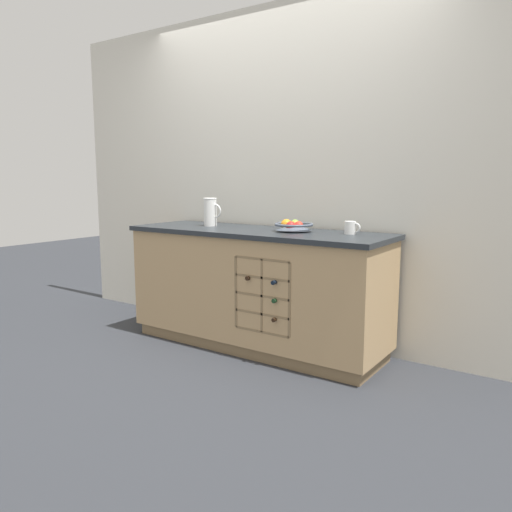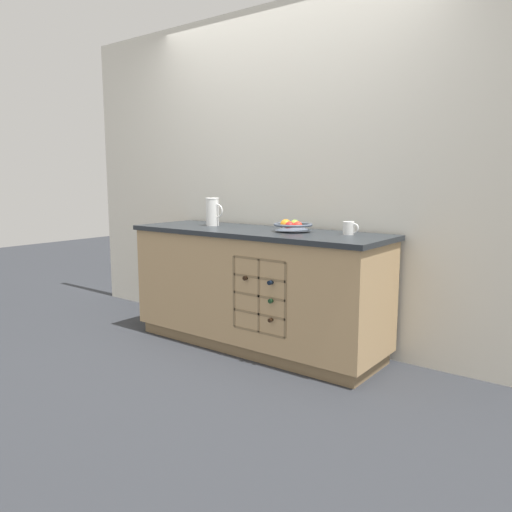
{
  "view_description": "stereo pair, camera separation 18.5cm",
  "coord_description": "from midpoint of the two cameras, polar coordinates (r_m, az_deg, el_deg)",
  "views": [
    {
      "loc": [
        2.04,
        -2.98,
        1.25
      ],
      "look_at": [
        0.0,
        0.0,
        0.69
      ],
      "focal_mm": 35.0,
      "sensor_mm": 36.0,
      "label": 1
    },
    {
      "loc": [
        2.19,
        -2.87,
        1.25
      ],
      "look_at": [
        0.0,
        0.0,
        0.69
      ],
      "focal_mm": 35.0,
      "sensor_mm": 36.0,
      "label": 2
    }
  ],
  "objects": [
    {
      "name": "back_wall",
      "position": [
        3.91,
        4.68,
        9.2
      ],
      "size": [
        4.4,
        0.06,
        2.55
      ],
      "primitive_type": "cube",
      "color": "silver",
      "rests_on": "ground_plane"
    },
    {
      "name": "ground_plane",
      "position": [
        3.82,
        1.41,
        -10.23
      ],
      "size": [
        14.0,
        14.0,
        0.0
      ],
      "primitive_type": "plane",
      "color": "#2D3035"
    },
    {
      "name": "kitchen_island",
      "position": [
        3.7,
        1.45,
        -3.68
      ],
      "size": [
        1.99,
        0.65,
        0.88
      ],
      "color": "olive",
      "rests_on": "ground_plane"
    },
    {
      "name": "ceramic_mug",
      "position": [
        3.38,
        12.15,
        3.13
      ],
      "size": [
        0.11,
        0.08,
        0.09
      ],
      "color": "white",
      "rests_on": "kitchen_island"
    },
    {
      "name": "fruit_bowl",
      "position": [
        3.51,
        5.71,
        3.42
      ],
      "size": [
        0.27,
        0.27,
        0.09
      ],
      "color": "#4C5666",
      "rests_on": "kitchen_island"
    },
    {
      "name": "white_pitcher",
      "position": [
        3.94,
        -3.62,
        5.12
      ],
      "size": [
        0.16,
        0.11,
        0.22
      ],
      "color": "white",
      "rests_on": "kitchen_island"
    }
  ]
}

